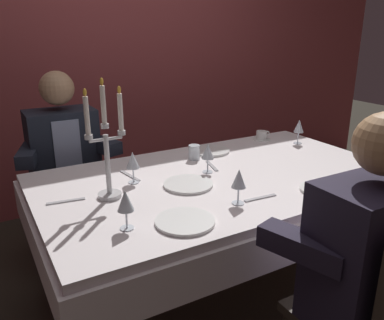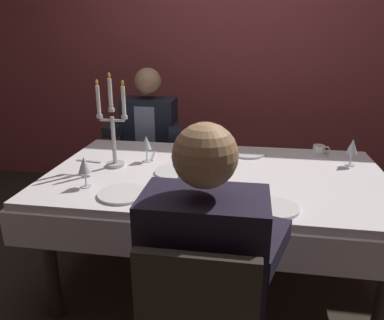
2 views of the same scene
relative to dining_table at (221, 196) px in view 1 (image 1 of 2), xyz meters
The scene contains 21 objects.
ground_plane 0.62m from the dining_table, ahead, with size 12.00×12.00×0.00m, color #302B22.
back_wall 1.81m from the dining_table, 90.00° to the left, with size 6.00×0.12×2.70m, color #9B4143.
dining_table is the anchor object (origin of this frame).
candelabra 0.70m from the dining_table, behind, with size 0.19×0.11×0.55m.
dinner_plate_0 0.53m from the dining_table, 53.39° to the right, with size 0.22×0.22×0.01m, color white.
dinner_plate_1 0.58m from the dining_table, 138.55° to the right, with size 0.24×0.24×0.01m, color white.
dinner_plate_2 0.44m from the dining_table, 65.75° to the left, with size 0.24×0.24×0.01m, color white.
dinner_plate_3 0.26m from the dining_table, behind, with size 0.25×0.25×0.01m, color white.
wine_glass_0 0.25m from the dining_table, 116.77° to the left, with size 0.07×0.07×0.16m.
wine_glass_1 0.75m from the dining_table, 154.77° to the right, with size 0.07×0.07×0.16m.
wine_glass_2 0.85m from the dining_table, 17.66° to the left, with size 0.07×0.07×0.16m.
wine_glass_3 0.52m from the dining_table, 163.21° to the left, with size 0.07×0.07×0.16m.
wine_glass_4 0.43m from the dining_table, 111.49° to the right, with size 0.07×0.07×0.16m.
water_tumbler_0 0.35m from the dining_table, 88.30° to the left, with size 0.07×0.07×0.09m, color silver.
coffee_cup_0 0.79m from the dining_table, 35.13° to the left, with size 0.13×0.12×0.06m.
fork_0 0.81m from the dining_table, behind, with size 0.17×0.02×0.01m, color #B7B7BC.
fork_1 0.19m from the dining_table, 77.46° to the left, with size 0.17×0.02×0.01m, color #B7B7BC.
spoon_2 0.36m from the dining_table, 91.42° to the right, with size 0.17×0.02×0.01m, color #B7B7BC.
knife_3 0.50m from the dining_table, 151.82° to the left, with size 0.19×0.02×0.01m, color #B7B7BC.
seated_diner_0 1.09m from the dining_table, 125.39° to the left, with size 0.63×0.48×1.24m.
seated_diner_1 0.89m from the dining_table, 87.30° to the right, with size 0.63×0.48×1.24m.
Camera 1 is at (-1.11, -1.64, 1.50)m, focal length 37.18 mm.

